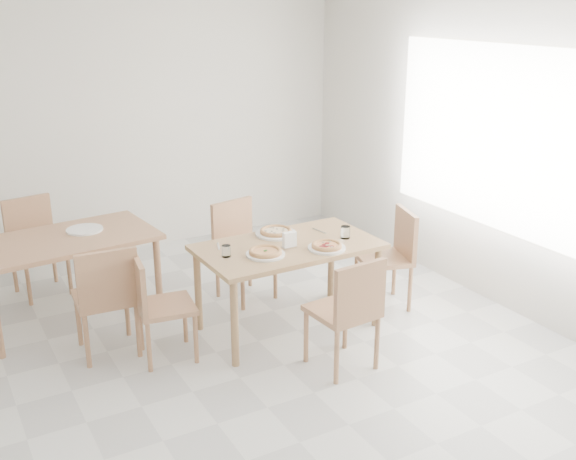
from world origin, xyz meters
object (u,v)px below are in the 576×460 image
chair_south (349,307)px  napkin_holder (290,240)px  second_table (64,247)px  plate_empty (85,230)px  pizza_pepperoni (327,245)px  chair_back_n (34,239)px  plate_pepperoni (327,248)px  tumbler_b (345,232)px  pizza_mushroom (276,231)px  main_table (288,254)px  chair_east (393,251)px  chair_west (155,301)px  tumbler_a (226,251)px  plate_mushroom (276,234)px  chair_north (240,242)px  chair_back_s (107,293)px  pizza_margherita (265,252)px  plate_margherita (265,254)px

chair_south → napkin_holder: size_ratio=6.63×
second_table → plate_empty: (0.20, 0.10, 0.09)m
pizza_pepperoni → napkin_holder: (-0.25, 0.17, 0.03)m
chair_south → napkin_holder: chair_south is taller
chair_back_n → napkin_holder: bearing=-58.7°
plate_pepperoni → tumbler_b: size_ratio=2.90×
plate_empty → pizza_mushroom: bearing=-33.0°
tumbler_b → plate_empty: bearing=145.7°
main_table → plate_empty: size_ratio=4.77×
chair_east → pizza_mushroom: bearing=-91.1°
chair_west → plate_empty: size_ratio=2.71×
main_table → chair_south: chair_south is taller
tumbler_a → napkin_holder: 0.53m
plate_pepperoni → plate_mushroom: bearing=110.4°
chair_north → chair_back_s: (-1.38, -0.54, 0.01)m
main_table → chair_back_s: bearing=169.0°
plate_mushroom → tumbler_a: (-0.58, -0.26, 0.04)m
second_table → chair_back_s: chair_back_s is taller
pizza_margherita → chair_west: bearing=169.0°
chair_south → chair_north: 1.63m
napkin_holder → plate_empty: bearing=137.8°
chair_north → plate_margherita: bearing=-115.1°
tumbler_b → chair_back_s: bearing=169.5°
plate_mushroom → pizza_pepperoni: bearing=-69.6°
chair_back_n → second_table: bearing=-90.4°
chair_south → pizza_margherita: bearing=-69.6°
chair_west → chair_back_s: chair_back_s is taller
plate_margherita → napkin_holder: bearing=11.3°
tumbler_b → pizza_margherita: bearing=-178.2°
chair_west → pizza_mushroom: chair_west is taller
plate_empty → tumbler_a: bearing=-55.2°
chair_south → plate_pepperoni: bearing=-110.6°
napkin_holder → second_table: napkin_holder is taller
chair_east → pizza_pepperoni: (-0.83, -0.19, 0.27)m
chair_west → chair_back_s: size_ratio=0.92×
chair_back_s → chair_south: bearing=147.9°
tumbler_a → pizza_margherita: bearing=-24.2°
main_table → tumbler_a: tumbler_a is taller
plate_margherita → plate_mushroom: size_ratio=0.87×
chair_east → chair_south: bearing=-35.9°
pizza_margherita → pizza_pepperoni: (0.49, -0.12, 0.00)m
second_table → plate_empty: plate_empty is taller
chair_back_s → tumbler_b: bearing=173.5°
second_table → chair_back_s: bearing=-86.9°
pizza_margherita → chair_back_s: (-1.17, 0.38, -0.25)m
chair_west → chair_south: bearing=-118.4°
chair_north → chair_south: bearing=-98.2°
pizza_pepperoni → tumbler_b: 0.31m
plate_margherita → pizza_mushroom: size_ratio=0.96×
chair_south → pizza_margherita: 0.82m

